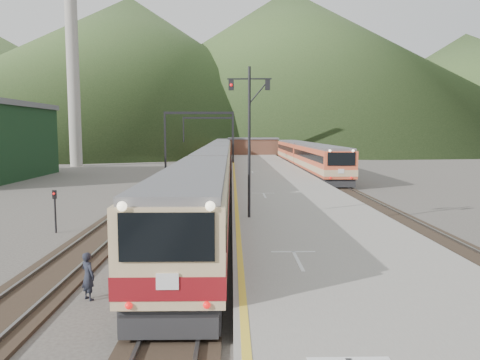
{
  "coord_description": "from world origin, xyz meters",
  "views": [
    {
      "loc": [
        1.56,
        -9.34,
        5.37
      ],
      "look_at": [
        2.15,
        22.61,
        2.0
      ],
      "focal_mm": 35.0,
      "sensor_mm": 36.0,
      "label": 1
    }
  ],
  "objects_px": {
    "second_train": "(305,155)",
    "main_train": "(219,158)",
    "signal_mast": "(249,127)",
    "worker": "(88,276)"
  },
  "relations": [
    {
      "from": "main_train",
      "to": "signal_mast",
      "type": "height_order",
      "value": "signal_mast"
    },
    {
      "from": "main_train",
      "to": "worker",
      "type": "height_order",
      "value": "main_train"
    },
    {
      "from": "second_train",
      "to": "worker",
      "type": "relative_size",
      "value": 27.1
    },
    {
      "from": "main_train",
      "to": "second_train",
      "type": "height_order",
      "value": "second_train"
    },
    {
      "from": "main_train",
      "to": "signal_mast",
      "type": "distance_m",
      "value": 36.4
    },
    {
      "from": "main_train",
      "to": "worker",
      "type": "bearing_deg",
      "value": -93.82
    },
    {
      "from": "signal_mast",
      "to": "worker",
      "type": "relative_size",
      "value": 4.86
    },
    {
      "from": "main_train",
      "to": "signal_mast",
      "type": "xyz_separation_m",
      "value": [
        2.46,
        -36.14,
        3.61
      ]
    },
    {
      "from": "main_train",
      "to": "signal_mast",
      "type": "bearing_deg",
      "value": -86.11
    },
    {
      "from": "second_train",
      "to": "main_train",
      "type": "bearing_deg",
      "value": -163.77
    }
  ]
}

